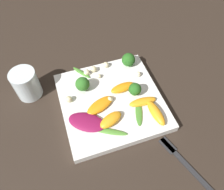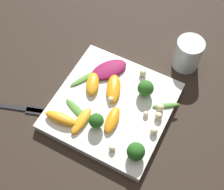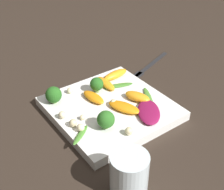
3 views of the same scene
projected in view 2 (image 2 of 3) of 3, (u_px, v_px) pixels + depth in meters
The scene contains 23 objects.
ground_plane at pixel (112, 108), 0.74m from camera, with size 2.40×2.40×0.00m, color #2D231C.
plate at pixel (112, 106), 0.73m from camera, with size 0.26×0.26×0.02m.
drinking_glass at pixel (188, 54), 0.77m from camera, with size 0.07×0.07×0.08m.
fork at pixel (13, 107), 0.74m from camera, with size 0.08×0.19×0.01m.
radicchio_leaf_0 at pixel (109, 69), 0.76m from camera, with size 0.10×0.09×0.01m.
orange_segment_0 at pixel (93, 84), 0.74m from camera, with size 0.07×0.05×0.02m.
orange_segment_1 at pixel (112, 120), 0.69m from camera, with size 0.07×0.04×0.02m.
orange_segment_2 at pixel (113, 89), 0.74m from camera, with size 0.09×0.06×0.02m.
orange_segment_3 at pixel (61, 118), 0.69m from camera, with size 0.03×0.08×0.02m.
orange_segment_4 at pixel (81, 121), 0.69m from camera, with size 0.07×0.03×0.01m.
broccoli_floret_0 at pixel (96, 121), 0.68m from camera, with size 0.03×0.03×0.04m.
broccoli_floret_1 at pixel (136, 152), 0.64m from camera, with size 0.04×0.04×0.04m.
broccoli_floret_2 at pixel (146, 88), 0.72m from camera, with size 0.04×0.04×0.04m.
arugula_sprig_0 at pixel (166, 106), 0.72m from camera, with size 0.05×0.06×0.01m.
arugula_sprig_1 at pixel (86, 78), 0.76m from camera, with size 0.08×0.05×0.01m.
arugula_sprig_2 at pixel (77, 110), 0.71m from camera, with size 0.04×0.08×0.00m.
macadamia_nut_0 at pixel (112, 148), 0.66m from camera, with size 0.01×0.01×0.01m.
macadamia_nut_1 at pixel (154, 131), 0.68m from camera, with size 0.02×0.02×0.02m.
macadamia_nut_2 at pixel (146, 114), 0.70m from camera, with size 0.01×0.01×0.01m.
macadamia_nut_3 at pixel (143, 73), 0.76m from camera, with size 0.02×0.02×0.02m.
macadamia_nut_4 at pixel (111, 100), 0.72m from camera, with size 0.02×0.02×0.02m.
macadamia_nut_5 at pixel (159, 116), 0.70m from camera, with size 0.02×0.02×0.02m.
macadamia_nut_6 at pixel (160, 107), 0.71m from camera, with size 0.02×0.02×0.02m.
Camera 2 is at (0.31, 0.16, 0.65)m, focal length 50.00 mm.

